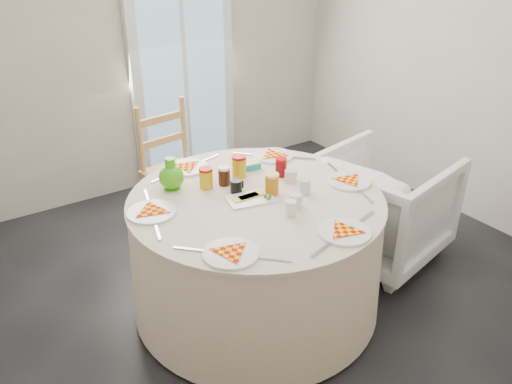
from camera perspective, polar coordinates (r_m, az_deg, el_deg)
floor at (r=3.42m, az=1.60°, el=-11.31°), size 4.00×4.00×0.00m
wall_back at (r=4.53m, az=-13.57°, el=15.99°), size 4.00×0.02×2.60m
wall_right at (r=4.25m, az=25.10°, el=13.54°), size 0.02×4.00×2.60m
glass_door at (r=4.69m, az=-8.35°, el=13.68°), size 1.00×0.08×2.10m
table at (r=3.12m, az=0.00°, el=-6.94°), size 1.55×1.55×0.79m
wooden_chair at (r=3.90m, az=-8.76°, el=1.73°), size 0.52×0.51×1.03m
armchair at (r=3.72m, az=14.11°, el=-1.53°), size 0.95×0.99×0.87m
place_settings at (r=2.92m, az=0.00°, el=-0.52°), size 1.82×1.82×0.03m
jar_cluster at (r=3.08m, az=-1.50°, el=2.03°), size 0.61×0.45×0.16m
butter_tub at (r=3.27m, az=-0.68°, el=2.97°), size 0.13×0.10×0.05m
green_pitcher at (r=3.01m, az=-9.68°, el=2.12°), size 0.15×0.15×0.20m
cheese_platter at (r=2.88m, az=-0.63°, el=-0.85°), size 0.30×0.23×0.03m
mugs_glasses at (r=2.96m, az=1.92°, el=0.71°), size 0.56×0.56×0.10m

